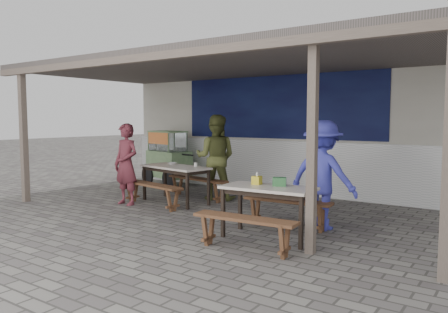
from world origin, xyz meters
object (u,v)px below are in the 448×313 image
object	(u,v)px
table_right	(268,192)
patron_street_side	(126,164)
patron_right_table	(323,175)
tissue_box	(257,180)
bench_left_street	(151,189)
bench_left_wall	(197,183)
table_left	(175,170)
vendor_cart	(168,156)
patron_wall_side	(216,157)
bench_right_street	(245,226)
bench_right_wall	(287,207)
condiment_bowl	(172,163)
donation_box	(279,182)
condiment_jar	(196,164)

from	to	relation	value
table_right	patron_street_side	xyz separation A→B (m)	(-3.52, 0.57, 0.14)
patron_right_table	tissue_box	bearing A→B (deg)	57.13
bench_left_street	bench_left_wall	world-z (taller)	same
patron_right_table	table_left	bearing A→B (deg)	-1.40
table_left	bench_left_wall	bearing A→B (deg)	90.00
vendor_cart	patron_right_table	distance (m)	5.23
table_right	patron_wall_side	size ratio (longest dim) A/B	0.75
tissue_box	patron_street_side	bearing A→B (deg)	171.55
bench_left_wall	patron_street_side	size ratio (longest dim) A/B	1.02
vendor_cart	patron_street_side	world-z (taller)	patron_street_side
bench_right_street	patron_street_side	world-z (taller)	patron_street_side
bench_left_wall	bench_right_wall	world-z (taller)	same
bench_right_wall	tissue_box	xyz separation A→B (m)	(-0.19, -0.63, 0.48)
patron_wall_side	condiment_bowl	distance (m)	0.92
patron_right_table	donation_box	world-z (taller)	patron_right_table
patron_wall_side	patron_street_side	bearing A→B (deg)	29.35
bench_right_street	donation_box	xyz separation A→B (m)	(0.06, 0.84, 0.48)
table_left	donation_box	size ratio (longest dim) A/B	8.64
table_left	condiment_jar	world-z (taller)	condiment_jar
bench_left_street	tissue_box	distance (m)	2.83
table_left	bench_right_street	distance (m)	3.54
bench_left_street	condiment_jar	xyz separation A→B (m)	(0.51, 0.75, 0.45)
table_right	bench_left_wall	bearing A→B (deg)	141.76
vendor_cart	condiment_jar	distance (m)	2.43
tissue_box	condiment_bowl	distance (m)	3.17
bench_left_wall	bench_right_street	size ratio (longest dim) A/B	1.16
bench_right_street	donation_box	size ratio (longest dim) A/B	7.59
bench_right_wall	patron_street_side	xyz separation A→B (m)	(-3.47, -0.14, 0.47)
bench_left_wall	vendor_cart	xyz separation A→B (m)	(-1.70, 0.97, 0.42)
donation_box	condiment_bowl	bearing A→B (deg)	157.43
bench_left_street	table_right	distance (m)	3.06
bench_left_street	bench_right_wall	xyz separation A→B (m)	(2.91, 0.01, -0.01)
patron_wall_side	tissue_box	world-z (taller)	patron_wall_side
bench_right_wall	patron_wall_side	xyz separation A→B (m)	(-2.34, 1.32, 0.56)
bench_right_street	condiment_jar	distance (m)	3.34
donation_box	condiment_bowl	size ratio (longest dim) A/B	1.10
donation_box	bench_left_street	bearing A→B (deg)	169.48
patron_right_table	donation_box	bearing A→B (deg)	73.66
bench_left_street	condiment_jar	size ratio (longest dim) A/B	20.40
bench_left_wall	bench_right_street	bearing A→B (deg)	-32.14
table_right	bench_right_wall	world-z (taller)	table_right
tissue_box	condiment_bowl	xyz separation A→B (m)	(-2.86, 1.37, -0.04)
patron_street_side	tissue_box	bearing A→B (deg)	-6.93
patron_street_side	tissue_box	distance (m)	3.32
bench_right_street	bench_right_wall	xyz separation A→B (m)	(-0.10, 1.42, 0.00)
table_left	condiment_jar	distance (m)	0.45
bench_right_street	bench_left_wall	bearing A→B (deg)	133.30
bench_left_wall	table_right	world-z (taller)	table_right
patron_right_table	patron_street_side	bearing A→B (deg)	9.79
table_left	bench_right_street	xyz separation A→B (m)	(2.91, -1.99, -0.34)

